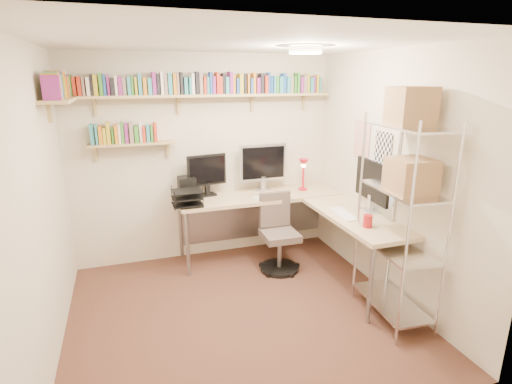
% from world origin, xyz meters
% --- Properties ---
extents(ground, '(3.20, 3.20, 0.00)m').
position_xyz_m(ground, '(0.00, 0.00, 0.00)').
color(ground, '#4D2B21').
rests_on(ground, ground).
extents(room_shell, '(3.24, 3.04, 2.52)m').
position_xyz_m(room_shell, '(0.00, 0.00, 1.55)').
color(room_shell, beige).
rests_on(room_shell, ground).
extents(wall_shelves, '(3.12, 1.09, 0.80)m').
position_xyz_m(wall_shelves, '(-0.43, 1.30, 2.03)').
color(wall_shelves, tan).
rests_on(wall_shelves, ground).
extents(corner_desk, '(2.19, 2.13, 1.42)m').
position_xyz_m(corner_desk, '(0.70, 0.94, 0.81)').
color(corner_desk, tan).
rests_on(corner_desk, ground).
extents(office_chair, '(0.48, 0.49, 0.92)m').
position_xyz_m(office_chair, '(0.70, 0.79, 0.39)').
color(office_chair, black).
rests_on(office_chair, ground).
extents(wire_rack, '(0.48, 0.86, 2.15)m').
position_xyz_m(wire_rack, '(1.36, -0.53, 1.48)').
color(wire_rack, silver).
rests_on(wire_rack, ground).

